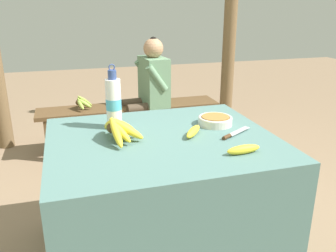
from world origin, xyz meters
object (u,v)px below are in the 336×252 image
at_px(wooden_bench, 130,112).
at_px(banana_bunch_ripe, 119,127).
at_px(serving_bowl, 215,120).
at_px(loose_banana_front, 243,149).
at_px(seated_vendor, 149,86).
at_px(support_post_far, 232,0).
at_px(knife, 232,134).
at_px(banana_bunch_green, 82,102).
at_px(water_bottle, 114,103).
at_px(loose_banana_side, 193,131).

bearing_deg(wooden_bench, banana_bunch_ripe, -101.92).
distance_m(serving_bowl, loose_banana_front, 0.40).
bearing_deg(loose_banana_front, banana_bunch_ripe, 147.19).
bearing_deg(seated_vendor, support_post_far, -163.88).
bearing_deg(support_post_far, knife, -114.85).
bearing_deg(wooden_bench, banana_bunch_green, 178.96).
distance_m(water_bottle, seated_vendor, 1.42).
bearing_deg(loose_banana_side, water_bottle, 148.44).
relative_size(serving_bowl, loose_banana_side, 1.15).
distance_m(banana_bunch_ripe, seated_vendor, 1.58).
relative_size(loose_banana_front, banana_bunch_green, 0.64).
relative_size(loose_banana_side, knife, 0.80).
relative_size(loose_banana_front, seated_vendor, 0.16).
bearing_deg(water_bottle, seated_vendor, 69.13).
xyz_separation_m(loose_banana_side, support_post_far, (1.11, 1.92, 0.64)).
xyz_separation_m(serving_bowl, water_bottle, (-0.54, 0.10, 0.11)).
distance_m(loose_banana_front, seated_vendor, 1.82).
height_order(knife, wooden_bench, knife).
bearing_deg(serving_bowl, banana_bunch_green, 113.93).
distance_m(loose_banana_side, banana_bunch_green, 1.66).
height_order(banana_bunch_ripe, water_bottle, water_bottle).
bearing_deg(banana_bunch_green, serving_bowl, -66.07).
distance_m(banana_bunch_ripe, banana_bunch_green, 1.56).
distance_m(knife, support_post_far, 2.29).
bearing_deg(seated_vendor, water_bottle, 63.29).
distance_m(banana_bunch_ripe, loose_banana_front, 0.60).
relative_size(wooden_bench, seated_vendor, 1.61).
bearing_deg(water_bottle, loose_banana_front, -45.27).
height_order(knife, seated_vendor, seated_vendor).
distance_m(water_bottle, support_post_far, 2.31).
bearing_deg(knife, banana_bunch_green, 80.61).
bearing_deg(seated_vendor, banana_bunch_ripe, 65.60).
xyz_separation_m(loose_banana_side, banana_bunch_green, (-0.47, 1.58, -0.23)).
relative_size(loose_banana_front, loose_banana_side, 1.03).
height_order(knife, banana_bunch_green, knife).
distance_m(banana_bunch_ripe, serving_bowl, 0.55).
relative_size(wooden_bench, banana_bunch_green, 6.42).
bearing_deg(serving_bowl, banana_bunch_ripe, -171.68).
xyz_separation_m(loose_banana_side, seated_vendor, (0.13, 1.53, -0.11)).
bearing_deg(seated_vendor, loose_banana_side, 79.18).
distance_m(loose_banana_front, wooden_bench, 1.89).
xyz_separation_m(knife, support_post_far, (0.92, 1.99, 0.65)).
relative_size(loose_banana_side, wooden_bench, 0.10).
bearing_deg(serving_bowl, knife, -86.04).
xyz_separation_m(water_bottle, banana_bunch_green, (-0.11, 1.35, -0.35)).
distance_m(loose_banana_side, support_post_far, 2.31).
bearing_deg(banana_bunch_ripe, seated_vendor, 71.45).
bearing_deg(knife, support_post_far, 33.92).
xyz_separation_m(loose_banana_front, wooden_bench, (-0.18, 1.85, -0.36)).
bearing_deg(wooden_bench, knife, -81.97).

